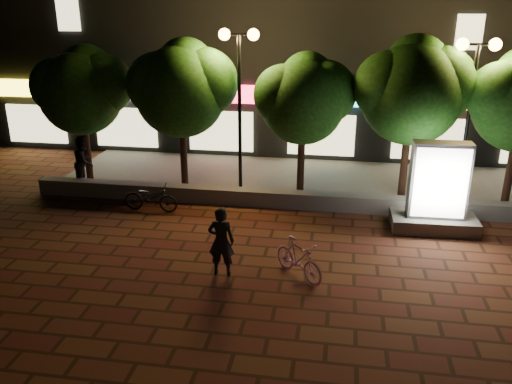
% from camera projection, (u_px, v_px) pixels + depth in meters
% --- Properties ---
extents(ground, '(80.00, 80.00, 0.00)m').
position_uv_depth(ground, '(261.00, 267.00, 12.76)').
color(ground, '#522C19').
rests_on(ground, ground).
extents(retaining_wall, '(16.00, 0.45, 0.50)m').
position_uv_depth(retaining_wall, '(281.00, 199.00, 16.37)').
color(retaining_wall, slate).
rests_on(retaining_wall, ground).
extents(sidewalk, '(16.00, 5.00, 0.08)m').
position_uv_depth(sidewalk, '(289.00, 179.00, 18.76)').
color(sidewalk, slate).
rests_on(sidewalk, ground).
extents(building_block, '(28.00, 8.12, 11.30)m').
position_uv_depth(building_block, '(306.00, 25.00, 23.04)').
color(building_block, black).
rests_on(building_block, ground).
extents(tree_far_left, '(3.36, 2.80, 4.63)m').
position_uv_depth(tree_far_left, '(82.00, 87.00, 17.71)').
color(tree_far_left, black).
rests_on(tree_far_left, sidewalk).
extents(tree_left, '(3.60, 3.00, 4.89)m').
position_uv_depth(tree_left, '(182.00, 86.00, 17.13)').
color(tree_left, black).
rests_on(tree_left, sidewalk).
extents(tree_mid, '(3.24, 2.70, 4.50)m').
position_uv_depth(tree_mid, '(305.00, 96.00, 16.61)').
color(tree_mid, black).
rests_on(tree_mid, sidewalk).
extents(tree_right, '(3.72, 3.10, 5.07)m').
position_uv_depth(tree_right, '(414.00, 88.00, 16.00)').
color(tree_right, black).
rests_on(tree_right, sidewalk).
extents(street_lamp_left, '(1.26, 0.36, 5.18)m').
position_uv_depth(street_lamp_left, '(239.00, 70.00, 16.39)').
color(street_lamp_left, black).
rests_on(street_lamp_left, sidewalk).
extents(street_lamp_right, '(1.26, 0.36, 4.98)m').
position_uv_depth(street_lamp_right, '(474.00, 79.00, 15.39)').
color(street_lamp_right, black).
rests_on(street_lamp_right, sidewalk).
extents(ad_kiosk, '(2.36, 1.22, 2.53)m').
position_uv_depth(ad_kiosk, '(437.00, 195.00, 14.50)').
color(ad_kiosk, slate).
rests_on(ad_kiosk, ground).
extents(scooter_pink, '(1.43, 1.40, 0.94)m').
position_uv_depth(scooter_pink, '(299.00, 259.00, 12.16)').
color(scooter_pink, pink).
rests_on(scooter_pink, ground).
extents(rider, '(0.62, 0.42, 1.69)m').
position_uv_depth(rider, '(221.00, 241.00, 12.16)').
color(rider, black).
rests_on(rider, ground).
extents(scooter_parked, '(1.69, 0.64, 0.88)m').
position_uv_depth(scooter_parked, '(151.00, 197.00, 15.96)').
color(scooter_parked, black).
rests_on(scooter_parked, ground).
extents(pedestrian, '(0.79, 0.95, 1.78)m').
position_uv_depth(pedestrian, '(84.00, 162.00, 17.59)').
color(pedestrian, black).
rests_on(pedestrian, sidewalk).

